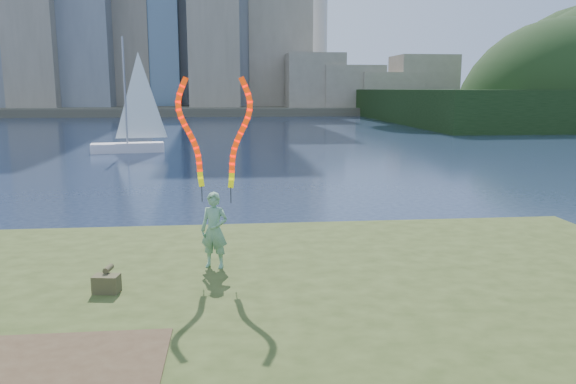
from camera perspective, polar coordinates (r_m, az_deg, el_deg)
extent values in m
plane|color=#17233A|center=(10.03, -6.97, -13.75)|extent=(320.00, 320.00, 0.00)
cube|color=#344217|center=(7.88, -7.32, -17.64)|extent=(17.00, 15.00, 0.30)
cube|color=#344217|center=(7.95, -7.33, -15.37)|extent=(14.00, 12.00, 0.30)
cube|color=brown|center=(104.21, -6.12, 8.46)|extent=(320.00, 40.00, 1.20)
imported|color=#217032|center=(10.53, -7.49, -3.87)|extent=(0.60, 0.49, 1.42)
cylinder|color=black|center=(10.57, -8.74, -0.17)|extent=(0.02, 0.02, 0.30)
cylinder|color=black|center=(10.37, -5.82, -0.31)|extent=(0.02, 0.02, 0.30)
cube|color=#4B4425|center=(9.79, -17.95, -8.87)|extent=(0.45, 0.34, 0.29)
cylinder|color=#4B4425|center=(9.91, -17.79, -7.42)|extent=(0.14, 0.29, 0.10)
cube|color=silver|center=(38.34, -15.96, 4.32)|extent=(4.79, 2.21, 0.65)
cylinder|color=gray|center=(38.15, -16.24, 9.69)|extent=(0.13, 0.13, 7.00)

